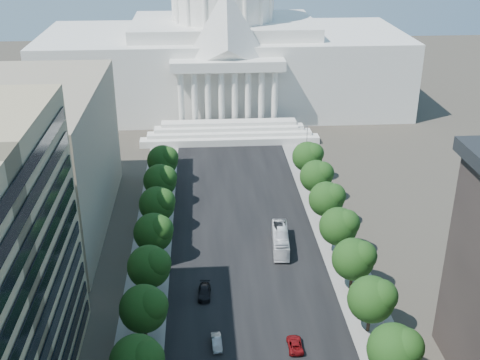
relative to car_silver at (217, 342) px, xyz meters
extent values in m
cube|color=black|center=(6.76, 32.17, -0.72)|extent=(30.00, 260.00, 0.01)
cube|color=gray|center=(-12.24, 32.17, -0.72)|extent=(8.00, 260.00, 0.02)
cube|color=gray|center=(25.76, 32.17, -0.72)|extent=(8.00, 260.00, 0.02)
cube|color=white|center=(6.76, 127.17, 11.78)|extent=(120.00, 50.00, 25.00)
cube|color=white|center=(6.76, 127.17, 26.28)|extent=(60.00, 40.00, 4.00)
cube|color=white|center=(6.76, 100.17, 19.78)|extent=(34.00, 8.00, 3.00)
cube|color=gray|center=(-41.24, 42.17, 14.28)|extent=(38.00, 52.00, 30.00)
sphere|color=black|center=(-9.91, -10.59, 6.59)|extent=(5.32, 5.32, 5.32)
cylinder|color=#33261C|center=(-11.24, 2.17, 0.75)|extent=(0.56, 0.56, 2.94)
sphere|color=black|center=(-11.24, 2.17, 5.45)|extent=(7.60, 7.60, 7.60)
sphere|color=black|center=(-9.91, 1.41, 6.59)|extent=(5.32, 5.32, 5.32)
cylinder|color=#33261C|center=(-11.24, 14.17, 0.75)|extent=(0.56, 0.56, 2.94)
sphere|color=black|center=(-11.24, 14.17, 5.45)|extent=(7.60, 7.60, 7.60)
sphere|color=black|center=(-9.91, 13.41, 6.59)|extent=(5.32, 5.32, 5.32)
cylinder|color=#33261C|center=(-11.24, 26.17, 0.75)|extent=(0.56, 0.56, 2.94)
sphere|color=black|center=(-11.24, 26.17, 5.45)|extent=(7.60, 7.60, 7.60)
sphere|color=black|center=(-9.91, 25.41, 6.59)|extent=(5.32, 5.32, 5.32)
cylinder|color=#33261C|center=(-11.24, 38.17, 0.75)|extent=(0.56, 0.56, 2.94)
sphere|color=black|center=(-11.24, 38.17, 5.45)|extent=(7.60, 7.60, 7.60)
sphere|color=black|center=(-9.91, 37.41, 6.59)|extent=(5.32, 5.32, 5.32)
cylinder|color=#33261C|center=(-11.24, 50.17, 0.75)|extent=(0.56, 0.56, 2.94)
sphere|color=black|center=(-11.24, 50.17, 5.45)|extent=(7.60, 7.60, 7.60)
sphere|color=black|center=(-9.91, 49.41, 6.59)|extent=(5.32, 5.32, 5.32)
cylinder|color=#33261C|center=(-11.24, 62.17, 0.75)|extent=(0.56, 0.56, 2.94)
sphere|color=black|center=(-11.24, 62.17, 5.45)|extent=(7.60, 7.60, 7.60)
sphere|color=black|center=(-9.91, 61.41, 6.59)|extent=(5.32, 5.32, 5.32)
sphere|color=black|center=(24.76, -9.83, 5.45)|extent=(7.60, 7.60, 7.60)
sphere|color=black|center=(26.09, -10.59, 6.59)|extent=(5.32, 5.32, 5.32)
cylinder|color=#33261C|center=(24.76, 2.17, 0.75)|extent=(0.56, 0.56, 2.94)
sphere|color=black|center=(24.76, 2.17, 5.45)|extent=(7.60, 7.60, 7.60)
sphere|color=black|center=(26.09, 1.41, 6.59)|extent=(5.32, 5.32, 5.32)
cylinder|color=#33261C|center=(24.76, 14.17, 0.75)|extent=(0.56, 0.56, 2.94)
sphere|color=black|center=(24.76, 14.17, 5.45)|extent=(7.60, 7.60, 7.60)
sphere|color=black|center=(26.09, 13.41, 6.59)|extent=(5.32, 5.32, 5.32)
cylinder|color=#33261C|center=(24.76, 26.17, 0.75)|extent=(0.56, 0.56, 2.94)
sphere|color=black|center=(24.76, 26.17, 5.45)|extent=(7.60, 7.60, 7.60)
sphere|color=black|center=(26.09, 25.41, 6.59)|extent=(5.32, 5.32, 5.32)
cylinder|color=#33261C|center=(24.76, 38.17, 0.75)|extent=(0.56, 0.56, 2.94)
sphere|color=black|center=(24.76, 38.17, 5.45)|extent=(7.60, 7.60, 7.60)
sphere|color=black|center=(26.09, 37.41, 6.59)|extent=(5.32, 5.32, 5.32)
cylinder|color=#33261C|center=(24.76, 50.17, 0.75)|extent=(0.56, 0.56, 2.94)
sphere|color=black|center=(24.76, 50.17, 5.45)|extent=(7.60, 7.60, 7.60)
sphere|color=black|center=(26.09, 49.41, 6.59)|extent=(5.32, 5.32, 5.32)
cylinder|color=#33261C|center=(24.76, 62.17, 0.75)|extent=(0.56, 0.56, 2.94)
sphere|color=black|center=(24.76, 62.17, 5.45)|extent=(7.60, 7.60, 7.60)
sphere|color=black|center=(26.09, 61.41, 6.59)|extent=(5.32, 5.32, 5.32)
cylinder|color=gray|center=(27.26, 2.17, 3.78)|extent=(0.18, 0.18, 9.00)
cylinder|color=gray|center=(26.06, 2.17, 8.08)|extent=(2.40, 0.14, 0.14)
sphere|color=gray|center=(24.96, 2.17, 7.98)|extent=(0.44, 0.44, 0.44)
cylinder|color=gray|center=(27.26, 27.17, 3.78)|extent=(0.18, 0.18, 9.00)
cylinder|color=gray|center=(26.06, 27.17, 8.08)|extent=(2.40, 0.14, 0.14)
sphere|color=gray|center=(24.96, 27.17, 7.98)|extent=(0.44, 0.44, 0.44)
cylinder|color=gray|center=(27.26, 52.17, 3.78)|extent=(0.18, 0.18, 9.00)
cylinder|color=gray|center=(26.06, 52.17, 8.08)|extent=(2.40, 0.14, 0.14)
sphere|color=gray|center=(24.96, 52.17, 7.98)|extent=(0.44, 0.44, 0.44)
cylinder|color=gray|center=(27.26, 77.17, 3.78)|extent=(0.18, 0.18, 9.00)
cylinder|color=gray|center=(26.06, 77.17, 8.08)|extent=(2.40, 0.14, 0.14)
sphere|color=gray|center=(24.96, 77.17, 7.98)|extent=(0.44, 0.44, 0.44)
imported|color=#95979C|center=(0.00, 0.00, 0.00)|extent=(1.83, 4.49, 1.45)
imported|color=maroon|center=(12.21, -1.26, -0.05)|extent=(2.29, 4.90, 1.36)
imported|color=black|center=(-1.74, 13.58, 0.06)|extent=(2.48, 5.50, 1.56)
imported|color=white|center=(13.86, 29.15, 1.08)|extent=(4.11, 13.14, 3.60)
camera|label=1|loc=(-1.44, -75.37, 62.46)|focal=45.00mm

